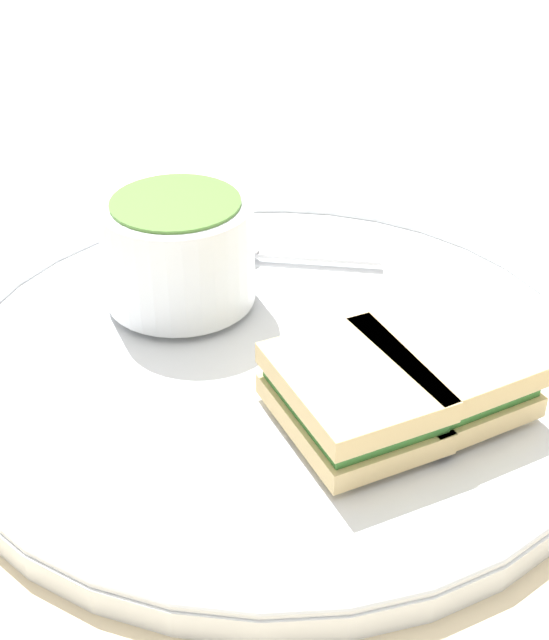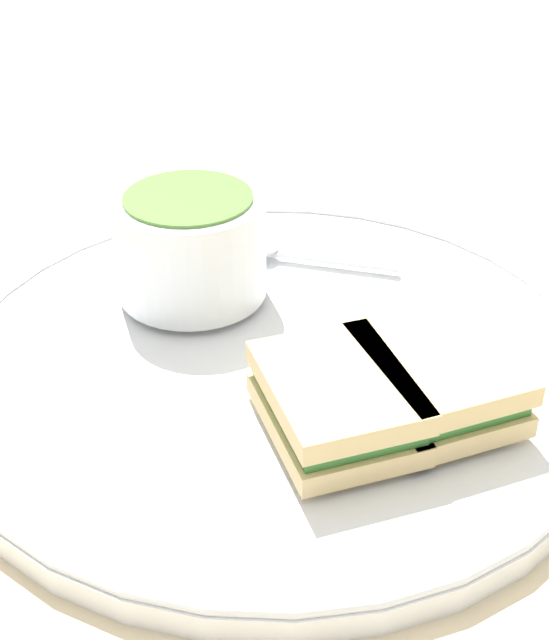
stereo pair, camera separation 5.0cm
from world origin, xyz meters
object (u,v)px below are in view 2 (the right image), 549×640
Objects in this scene: spoon at (267,249)px; sandwich_half_near at (337,402)px; soup_bowl at (191,245)px; sandwich_half_far at (435,378)px.

sandwich_half_near is at bearing 115.87° from spoon.
sandwich_half_far is (0.01, -0.17, -0.02)m from soup_bowl.
sandwich_half_near is 1.01× the size of sandwich_half_far.
sandwich_half_near is 0.06m from sandwich_half_far.
soup_bowl is 0.85× the size of sandwich_half_near.
spoon is 0.18m from sandwich_half_far.
spoon is 0.18m from sandwich_half_near.
sandwich_half_near is at bearing -105.67° from soup_bowl.
soup_bowl reaches higher than sandwich_half_near.
sandwich_half_near and sandwich_half_far have the same top height.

